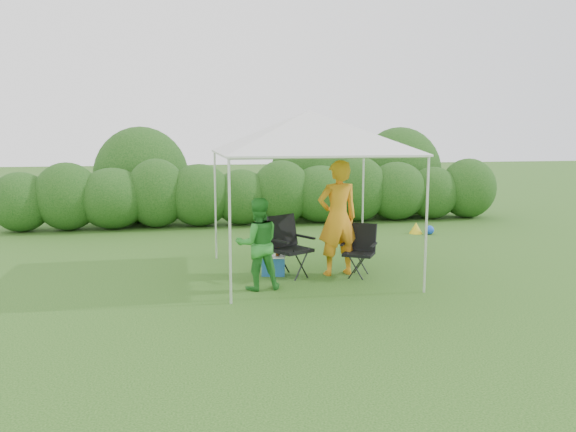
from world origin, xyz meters
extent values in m
plane|color=#386620|center=(0.00, 0.00, 0.00)|extent=(70.00, 70.00, 0.00)
ellipsoid|color=#26531A|center=(-6.06, 6.00, 0.75)|extent=(1.50, 1.28, 1.50)
cylinder|color=#382616|center=(-6.06, 6.00, 0.15)|extent=(0.12, 0.12, 0.30)
ellipsoid|color=#26531A|center=(-4.95, 6.00, 0.86)|extent=(1.65, 1.40, 1.73)
cylinder|color=#382616|center=(-4.95, 6.00, 0.15)|extent=(0.12, 0.12, 0.30)
ellipsoid|color=#26531A|center=(-3.85, 6.00, 0.79)|extent=(1.80, 1.53, 1.57)
cylinder|color=#382616|center=(-3.85, 6.00, 0.15)|extent=(0.12, 0.12, 0.30)
ellipsoid|color=#26531A|center=(-2.75, 6.00, 0.90)|extent=(1.58, 1.34, 1.80)
cylinder|color=#382616|center=(-2.75, 6.00, 0.15)|extent=(0.12, 0.12, 0.30)
ellipsoid|color=#26531A|center=(-1.65, 6.00, 0.82)|extent=(1.72, 1.47, 1.65)
cylinder|color=#382616|center=(-1.65, 6.00, 0.15)|extent=(0.12, 0.12, 0.30)
ellipsoid|color=#26531A|center=(-0.55, 6.00, 0.75)|extent=(1.50, 1.28, 1.50)
cylinder|color=#382616|center=(-0.55, 6.00, 0.15)|extent=(0.12, 0.12, 0.30)
ellipsoid|color=#26531A|center=(0.55, 6.00, 0.86)|extent=(1.65, 1.40, 1.73)
cylinder|color=#382616|center=(0.55, 6.00, 0.15)|extent=(0.12, 0.12, 0.30)
ellipsoid|color=#26531A|center=(1.65, 6.00, 0.79)|extent=(1.80, 1.53, 1.57)
cylinder|color=#382616|center=(1.65, 6.00, 0.15)|extent=(0.12, 0.12, 0.30)
ellipsoid|color=#26531A|center=(2.75, 6.00, 0.90)|extent=(1.58, 1.34, 1.80)
cylinder|color=#382616|center=(2.75, 6.00, 0.15)|extent=(0.12, 0.12, 0.30)
ellipsoid|color=#26531A|center=(3.85, 6.00, 0.82)|extent=(1.72, 1.47, 1.65)
cylinder|color=#382616|center=(3.85, 6.00, 0.15)|extent=(0.12, 0.12, 0.30)
ellipsoid|color=#26531A|center=(4.95, 6.00, 0.75)|extent=(1.50, 1.28, 1.50)
cylinder|color=#382616|center=(4.95, 6.00, 0.15)|extent=(0.12, 0.12, 0.30)
ellipsoid|color=#26531A|center=(6.06, 6.00, 0.86)|extent=(1.65, 1.40, 1.73)
cylinder|color=#382616|center=(6.06, 6.00, 0.15)|extent=(0.12, 0.12, 0.30)
cylinder|color=silver|center=(-1.50, -1.00, 1.05)|extent=(0.04, 0.04, 2.10)
cylinder|color=silver|center=(1.50, -1.00, 1.05)|extent=(0.04, 0.04, 2.10)
cylinder|color=silver|center=(-1.50, 2.00, 1.05)|extent=(0.04, 0.04, 2.10)
cylinder|color=silver|center=(1.50, 2.00, 1.05)|extent=(0.04, 0.04, 2.10)
cube|color=white|center=(0.00, 0.50, 2.12)|extent=(3.10, 3.10, 0.03)
pyramid|color=white|center=(0.00, 0.50, 2.48)|extent=(3.10, 3.10, 0.70)
cube|color=black|center=(0.81, 0.13, 0.40)|extent=(0.66, 0.64, 0.05)
cube|color=black|center=(0.91, 0.31, 0.66)|extent=(0.49, 0.37, 0.47)
cube|color=black|center=(0.59, 0.27, 0.57)|extent=(0.26, 0.38, 0.03)
cube|color=black|center=(1.03, 0.00, 0.57)|extent=(0.26, 0.38, 0.03)
cylinder|color=black|center=(0.52, 0.06, 0.20)|extent=(0.02, 0.02, 0.40)
cylinder|color=black|center=(0.88, -0.15, 0.20)|extent=(0.02, 0.02, 0.40)
cylinder|color=black|center=(0.74, 0.42, 0.20)|extent=(0.02, 0.02, 0.40)
cylinder|color=black|center=(1.09, 0.20, 0.20)|extent=(0.02, 0.02, 0.40)
cube|color=black|center=(-0.32, 0.35, 0.46)|extent=(0.76, 0.74, 0.06)
cube|color=black|center=(-0.44, 0.56, 0.77)|extent=(0.58, 0.42, 0.55)
cube|color=black|center=(-0.58, 0.20, 0.66)|extent=(0.29, 0.45, 0.03)
cube|color=black|center=(-0.06, 0.50, 0.66)|extent=(0.29, 0.45, 0.03)
cylinder|color=black|center=(-0.41, 0.02, 0.23)|extent=(0.03, 0.03, 0.46)
cylinder|color=black|center=(0.01, 0.26, 0.23)|extent=(0.03, 0.03, 0.46)
cylinder|color=black|center=(-0.65, 0.44, 0.23)|extent=(0.03, 0.03, 0.46)
cylinder|color=black|center=(-0.23, 0.68, 0.23)|extent=(0.03, 0.03, 0.46)
imported|color=orange|center=(0.48, 0.34, 1.00)|extent=(0.78, 0.57, 2.00)
imported|color=#2D8A2D|center=(-1.00, -0.31, 0.73)|extent=(0.75, 0.60, 1.46)
cube|color=#205794|center=(-0.61, 0.52, 0.16)|extent=(0.45, 0.36, 0.32)
cube|color=silver|center=(-0.61, 0.52, 0.33)|extent=(0.47, 0.39, 0.03)
cylinder|color=#592D0C|center=(-0.55, 0.48, 0.45)|extent=(0.06, 0.06, 0.22)
cone|color=yellow|center=(3.51, 3.84, 0.14)|extent=(0.33, 0.33, 0.27)
sphere|color=blue|center=(3.79, 3.66, 0.11)|extent=(0.22, 0.22, 0.22)
camera|label=1|loc=(-2.22, -8.87, 2.46)|focal=35.00mm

